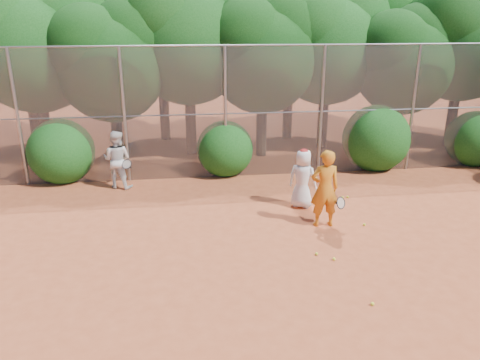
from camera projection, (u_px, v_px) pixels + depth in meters
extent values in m
plane|color=#A84725|center=(305.00, 271.00, 9.34)|extent=(80.00, 80.00, 0.00)
cylinder|color=gray|center=(18.00, 119.00, 13.45)|extent=(0.09, 0.09, 4.00)
cylinder|color=gray|center=(124.00, 116.00, 13.80)|extent=(0.09, 0.09, 4.00)
cylinder|color=gray|center=(225.00, 114.00, 14.16)|extent=(0.09, 0.09, 4.00)
cylinder|color=gray|center=(321.00, 111.00, 14.52)|extent=(0.09, 0.09, 4.00)
cylinder|color=gray|center=(413.00, 109.00, 14.88)|extent=(0.09, 0.09, 4.00)
cylinder|color=gray|center=(259.00, 45.00, 13.61)|extent=(20.00, 0.05, 0.05)
cylinder|color=gray|center=(258.00, 113.00, 14.28)|extent=(20.00, 0.04, 0.04)
cube|color=slate|center=(258.00, 113.00, 14.28)|extent=(20.00, 0.02, 4.00)
cylinder|color=black|center=(45.00, 125.00, 16.03)|extent=(0.38, 0.38, 2.52)
sphere|color=#114713|center=(34.00, 51.00, 15.21)|extent=(4.03, 4.03, 4.03)
sphere|color=#114713|center=(59.00, 18.00, 15.34)|extent=(3.23, 3.23, 3.23)
sphere|color=#114713|center=(4.00, 25.00, 14.57)|extent=(3.02, 3.02, 3.02)
cylinder|color=black|center=(117.00, 133.00, 15.73)|extent=(0.36, 0.36, 2.17)
sphere|color=black|center=(111.00, 68.00, 15.02)|extent=(3.47, 3.47, 3.47)
sphere|color=black|center=(132.00, 39.00, 15.14)|extent=(2.78, 2.78, 2.78)
sphere|color=black|center=(88.00, 46.00, 14.47)|extent=(2.60, 2.60, 2.60)
cylinder|color=black|center=(191.00, 117.00, 16.88)|extent=(0.39, 0.39, 2.66)
sphere|color=#114713|center=(188.00, 42.00, 16.01)|extent=(4.26, 4.26, 4.26)
sphere|color=#114713|center=(211.00, 10.00, 16.16)|extent=(3.40, 3.40, 3.40)
sphere|color=#114713|center=(164.00, 16.00, 15.34)|extent=(3.19, 3.19, 3.19)
cylinder|color=black|center=(261.00, 124.00, 16.69)|extent=(0.37, 0.37, 2.27)
sphere|color=black|center=(262.00, 60.00, 15.94)|extent=(3.64, 3.64, 3.64)
sphere|color=black|center=(282.00, 32.00, 16.06)|extent=(2.91, 2.91, 2.91)
sphere|color=black|center=(245.00, 39.00, 15.37)|extent=(2.73, 2.73, 2.73)
cylinder|color=black|center=(323.00, 116.00, 17.70)|extent=(0.38, 0.38, 2.45)
sphere|color=#114713|center=(327.00, 50.00, 16.90)|extent=(3.92, 3.92, 3.92)
sphere|color=#114713|center=(346.00, 21.00, 17.03)|extent=(3.14, 3.14, 3.14)
sphere|color=#114713|center=(312.00, 28.00, 16.28)|extent=(2.94, 2.94, 2.94)
cylinder|color=black|center=(397.00, 124.00, 17.12)|extent=(0.36, 0.36, 2.10)
sphere|color=black|center=(403.00, 67.00, 16.44)|extent=(3.36, 3.36, 3.36)
sphere|color=black|center=(420.00, 41.00, 16.55)|extent=(2.69, 2.69, 2.69)
sphere|color=black|center=(393.00, 48.00, 15.91)|extent=(2.52, 2.52, 2.52)
cylinder|color=black|center=(453.00, 113.00, 17.90)|extent=(0.39, 0.39, 2.59)
sphere|color=#114713|center=(463.00, 44.00, 17.05)|extent=(4.14, 4.14, 4.14)
sphere|color=#114713|center=(453.00, 20.00, 16.40)|extent=(3.11, 3.11, 3.11)
cylinder|color=black|center=(33.00, 111.00, 18.04)|extent=(0.39, 0.39, 2.62)
sphere|color=#114713|center=(23.00, 42.00, 17.19)|extent=(4.20, 4.20, 4.20)
sphere|color=#114713|center=(46.00, 12.00, 17.33)|extent=(3.36, 3.36, 3.36)
cylinder|color=black|center=(164.00, 105.00, 18.80)|extent=(0.40, 0.40, 2.80)
sphere|color=#114713|center=(160.00, 34.00, 17.88)|extent=(4.48, 4.48, 4.48)
sphere|color=#114713|center=(182.00, 3.00, 18.03)|extent=(3.58, 3.58, 3.58)
sphere|color=#114713|center=(137.00, 9.00, 17.18)|extent=(3.36, 3.36, 3.36)
cylinder|color=black|center=(288.00, 108.00, 19.07)|extent=(0.38, 0.38, 2.52)
sphere|color=#114713|center=(290.00, 45.00, 18.24)|extent=(4.03, 4.03, 4.03)
sphere|color=#114713|center=(309.00, 17.00, 18.38)|extent=(3.23, 3.23, 3.23)
sphere|color=#114713|center=(274.00, 23.00, 17.61)|extent=(3.02, 3.02, 3.02)
cylinder|color=black|center=(387.00, 100.00, 20.13)|extent=(0.40, 0.40, 2.73)
sphere|color=#114713|center=(394.00, 35.00, 19.24)|extent=(4.37, 4.37, 4.37)
sphere|color=#114713|center=(412.00, 7.00, 19.38)|extent=(3.49, 3.49, 3.49)
sphere|color=#114713|center=(381.00, 13.00, 18.55)|extent=(3.28, 3.28, 3.28)
sphere|color=#114713|center=(61.00, 149.00, 14.18)|extent=(2.00, 2.00, 2.00)
sphere|color=#114713|center=(225.00, 146.00, 14.81)|extent=(1.80, 1.80, 1.80)
sphere|color=#114713|center=(376.00, 135.00, 15.34)|extent=(2.20, 2.20, 2.20)
sphere|color=#114713|center=(475.00, 136.00, 15.81)|extent=(1.90, 1.90, 1.90)
imported|color=orange|center=(325.00, 189.00, 11.06)|extent=(0.70, 0.46, 1.90)
torus|color=black|center=(341.00, 203.00, 11.01)|extent=(0.32, 0.27, 0.30)
cylinder|color=black|center=(334.00, 203.00, 11.19)|extent=(0.18, 0.25, 0.12)
imported|color=white|center=(303.00, 179.00, 12.22)|extent=(0.92, 0.85, 1.57)
ellipsoid|color=#AC1A18|center=(304.00, 151.00, 11.97)|extent=(0.22, 0.22, 0.13)
sphere|color=yellow|center=(316.00, 178.00, 12.05)|extent=(0.07, 0.07, 0.07)
imported|color=silver|center=(117.00, 160.00, 13.60)|extent=(0.99, 0.88, 1.71)
torus|color=black|center=(127.00, 164.00, 13.37)|extent=(0.35, 0.29, 0.26)
cylinder|color=black|center=(130.00, 167.00, 13.58)|extent=(0.11, 0.24, 0.19)
sphere|color=yellow|center=(364.00, 225.00, 11.33)|extent=(0.07, 0.07, 0.07)
sphere|color=yellow|center=(348.00, 197.00, 13.05)|extent=(0.07, 0.07, 0.07)
sphere|color=yellow|center=(372.00, 304.00, 8.22)|extent=(0.07, 0.07, 0.07)
sphere|color=yellow|center=(317.00, 254.00, 9.94)|extent=(0.07, 0.07, 0.07)
sphere|color=yellow|center=(343.00, 197.00, 13.02)|extent=(0.07, 0.07, 0.07)
sphere|color=yellow|center=(334.00, 259.00, 9.73)|extent=(0.07, 0.07, 0.07)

